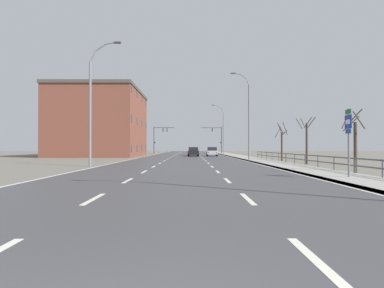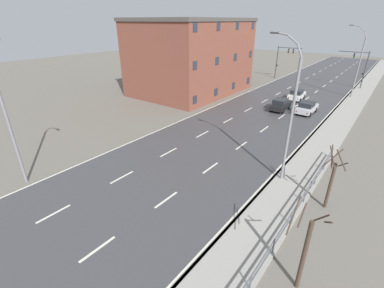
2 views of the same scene
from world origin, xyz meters
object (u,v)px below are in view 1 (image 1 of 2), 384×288
street_lamp_midground (248,117)px  traffic_signal_left (159,135)px  street_lamp_distant (223,130)px  car_far_right (212,152)px  car_mid_centre (193,151)px  brick_building (101,123)px  highway_sign (348,134)px  car_near_right (193,152)px  traffic_signal_right (218,136)px  street_lamp_left_bank (92,105)px

street_lamp_midground → traffic_signal_left: 40.25m
street_lamp_distant → car_far_right: 13.57m
car_mid_centre → brick_building: size_ratio=0.23×
street_lamp_distant → car_far_right: street_lamp_distant is taller
highway_sign → car_near_right: 40.22m
street_lamp_distant → car_far_right: bearing=-103.8°
highway_sign → traffic_signal_right: bearing=91.3°
car_mid_centre → traffic_signal_left: bearing=115.9°
street_lamp_left_bank → highway_sign: (15.82, -10.70, -2.77)m
traffic_signal_left → car_far_right: (11.13, -20.06, -3.54)m
street_lamp_distant → traffic_signal_left: (-14.21, 7.57, -0.79)m
street_lamp_distant → street_lamp_left_bank: size_ratio=1.03×
traffic_signal_right → car_mid_centre: size_ratio=1.51×
street_lamp_midground → car_near_right: 18.48m
traffic_signal_right → traffic_signal_left: (-13.84, 0.12, 0.21)m
street_lamp_distant → traffic_signal_right: (-0.37, 7.45, -1.00)m
car_mid_centre → car_near_right: bearing=-93.9°
highway_sign → car_mid_centre: (-7.21, 46.11, -1.43)m
car_mid_centre → brick_building: (-16.01, -5.62, 4.92)m
street_lamp_left_bank → car_near_right: (8.53, 28.83, -4.21)m
street_lamp_midground → street_lamp_distant: (-0.04, 30.07, -0.01)m
car_mid_centre → brick_building: bearing=-163.9°
traffic_signal_left → street_lamp_midground: bearing=-69.3°
traffic_signal_left → car_mid_centre: 16.71m
street_lamp_distant → highway_sign: (0.96, -52.80, -2.90)m
traffic_signal_left → street_lamp_left_bank: bearing=-90.7°
car_far_right → street_lamp_distant: bearing=77.6°
brick_building → street_lamp_left_bank: bearing=-76.0°
traffic_signal_right → car_far_right: bearing=-97.7°
traffic_signal_right → street_lamp_left_bank: bearing=-106.3°
car_near_right → car_far_right: bearing=11.7°
traffic_signal_right → car_mid_centre: (-5.88, -14.14, -3.33)m
car_near_right → traffic_signal_right: bearing=72.1°
highway_sign → street_lamp_midground: bearing=92.3°
street_lamp_left_bank → traffic_signal_left: size_ratio=1.61×
street_lamp_midground → brick_building: 28.51m
street_lamp_left_bank → brick_building: 30.70m
traffic_signal_left → brick_building: bearing=-112.1°
street_lamp_midground → street_lamp_left_bank: size_ratio=1.02×
street_lamp_left_bank → street_lamp_midground: bearing=38.9°
street_lamp_distant → street_lamp_left_bank: 44.64m
brick_building → traffic_signal_left: bearing=67.9°
traffic_signal_left → brick_building: size_ratio=0.35×
car_near_right → street_lamp_midground: bearing=-71.1°
street_lamp_midground → car_near_right: bearing=110.7°
traffic_signal_right → car_far_right: 20.40m
car_mid_centre → car_far_right: size_ratio=1.01×
traffic_signal_left → highway_sign: bearing=-75.9°
highway_sign → brick_building: 46.80m
traffic_signal_right → car_near_right: 21.81m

